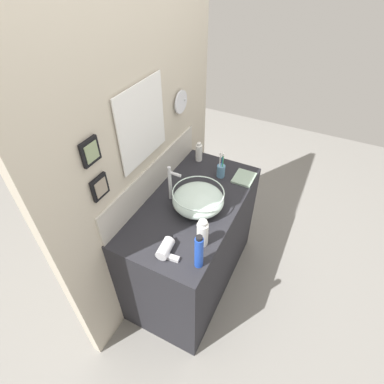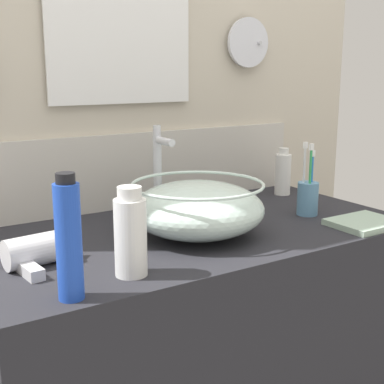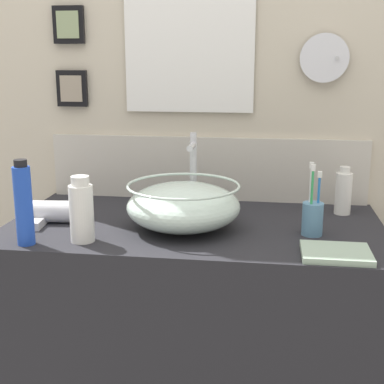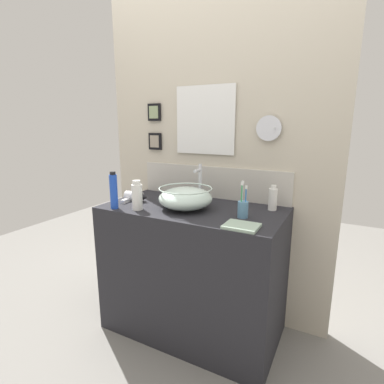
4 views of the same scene
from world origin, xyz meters
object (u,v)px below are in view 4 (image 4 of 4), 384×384
Objects in this scene: spray_bottle at (114,191)px; soap_dispenser at (137,196)px; hair_drier at (135,197)px; toothbrush_cup at (243,209)px; shampoo_bottle at (273,199)px; faucet at (200,181)px; glass_bowl_sink at (186,198)px; hand_towel at (242,226)px.

spray_bottle reaches higher than soap_dispenser.
soap_dispenser is at bearing -48.38° from hair_drier.
hair_drier is 0.77m from toothbrush_cup.
shampoo_bottle is at bearing 64.08° from toothbrush_cup.
toothbrush_cup is 0.90× the size of spray_bottle.
shampoo_bottle is (0.11, 0.23, 0.02)m from toothbrush_cup.
soap_dispenser is at bearing 17.84° from spray_bottle.
spray_bottle is at bearing -91.70° from hair_drier.
toothbrush_cup is at bearing -28.46° from faucet.
glass_bowl_sink is 1.95× the size of hair_drier.
hand_towel is (0.05, -0.17, -0.04)m from toothbrush_cup.
faucet reaches higher than spray_bottle.
toothbrush_cup is 0.81m from spray_bottle.
hair_drier is at bearing 88.30° from spray_bottle.
glass_bowl_sink is 1.91× the size of hand_towel.
faucet is 1.24× the size of toothbrush_cup.
shampoo_bottle is 0.89× the size of hand_towel.
shampoo_bottle is at bearing 27.03° from soap_dispenser.
hair_drier is at bearing 179.38° from toothbrush_cup.
faucet is at bearing 53.51° from soap_dispenser.
faucet is (-0.00, 0.20, 0.07)m from glass_bowl_sink.
soap_dispenser is 0.69m from hand_towel.
soap_dispenser is at bearing -166.92° from toothbrush_cup.
toothbrush_cup reaches higher than soap_dispenser.
faucet reaches higher than hair_drier.
toothbrush_cup is 0.26m from shampoo_bottle.
toothbrush_cup reaches higher than shampoo_bottle.
glass_bowl_sink is 1.60× the size of toothbrush_cup.
shampoo_bottle is (0.49, 0.23, 0.00)m from glass_bowl_sink.
faucet reaches higher than hand_towel.
spray_bottle is (-0.40, -0.20, 0.04)m from glass_bowl_sink.
soap_dispenser is 1.05× the size of hand_towel.
shampoo_bottle is at bearing 3.64° from faucet.
hair_drier is at bearing 131.62° from soap_dispenser.
faucet is 1.66× the size of shampoo_bottle.
toothbrush_cup reaches higher than hand_towel.
spray_bottle is 1.34× the size of hand_towel.
shampoo_bottle reaches higher than glass_bowl_sink.
hair_drier is 1.10× the size of shampoo_bottle.
faucet is 0.44m from toothbrush_cup.
toothbrush_cup is at bearing 13.08° from soap_dispenser.
faucet is 0.44m from soap_dispenser.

